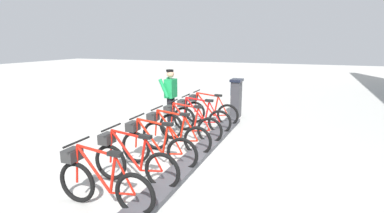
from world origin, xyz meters
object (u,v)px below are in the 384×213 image
object	(u,v)px
bike_docked_4	(155,146)
payment_kiosk	(236,98)
worker_near_rack	(170,95)
bike_docked_1	(199,117)
bike_docked_3	(173,134)
bike_docked_6	(100,182)
bike_docked_0	(209,110)
bike_docked_5	(132,161)
bike_docked_2	(187,124)

from	to	relation	value
bike_docked_4	payment_kiosk	bearing A→B (deg)	-97.14
worker_near_rack	payment_kiosk	bearing A→B (deg)	-137.74
payment_kiosk	bike_docked_1	xyz separation A→B (m)	(0.57, 2.00, -0.24)
bike_docked_3	payment_kiosk	bearing A→B (deg)	-98.77
worker_near_rack	bike_docked_6	bearing A→B (deg)	103.03
bike_docked_3	bike_docked_6	world-z (taller)	same
bike_docked_6	worker_near_rack	world-z (taller)	worker_near_rack
bike_docked_0	worker_near_rack	size ratio (longest dim) A/B	1.04
bike_docked_1	worker_near_rack	distance (m)	1.29
bike_docked_1	bike_docked_6	distance (m)	4.27
bike_docked_0	worker_near_rack	world-z (taller)	worker_near_rack
bike_docked_4	bike_docked_5	bearing A→B (deg)	90.00
bike_docked_4	bike_docked_6	bearing A→B (deg)	90.00
bike_docked_2	bike_docked_3	world-z (taller)	same
payment_kiosk	bike_docked_6	world-z (taller)	payment_kiosk
bike_docked_2	bike_docked_6	size ratio (longest dim) A/B	1.00
bike_docked_4	worker_near_rack	size ratio (longest dim) A/B	1.04
bike_docked_1	bike_docked_4	distance (m)	2.56
bike_docked_0	bike_docked_1	size ratio (longest dim) A/B	1.00
bike_docked_0	bike_docked_2	bearing A→B (deg)	90.00
bike_docked_1	bike_docked_4	xyz separation A→B (m)	(0.00, 2.56, 0.00)
bike_docked_6	worker_near_rack	size ratio (longest dim) A/B	1.04
bike_docked_4	bike_docked_0	bearing A→B (deg)	-90.00
bike_docked_0	bike_docked_4	distance (m)	3.41
payment_kiosk	bike_docked_2	bearing A→B (deg)	78.67
bike_docked_2	bike_docked_5	xyz separation A→B (m)	(0.00, 2.56, 0.00)
bike_docked_0	bike_docked_5	xyz separation A→B (m)	(0.00, 4.27, 0.00)
bike_docked_2	bike_docked_4	world-z (taller)	same
worker_near_rack	bike_docked_4	bearing A→B (deg)	109.86
bike_docked_3	bike_docked_6	xyz separation A→B (m)	(0.00, 2.56, 0.00)
bike_docked_0	bike_docked_6	bearing A→B (deg)	90.00
bike_docked_5	bike_docked_6	size ratio (longest dim) A/B	1.00
bike_docked_0	bike_docked_6	distance (m)	5.12
bike_docked_3	worker_near_rack	world-z (taller)	worker_near_rack
payment_kiosk	bike_docked_2	xyz separation A→B (m)	(0.57, 2.85, -0.24)
bike_docked_0	bike_docked_5	distance (m)	4.27
payment_kiosk	worker_near_rack	distance (m)	2.27
bike_docked_4	bike_docked_5	size ratio (longest dim) A/B	1.00
bike_docked_1	bike_docked_2	size ratio (longest dim) A/B	1.00
bike_docked_3	bike_docked_6	distance (m)	2.56
bike_docked_1	bike_docked_3	size ratio (longest dim) A/B	1.00
bike_docked_3	bike_docked_5	world-z (taller)	same
bike_docked_0	bike_docked_4	bearing A→B (deg)	90.00
bike_docked_3	bike_docked_6	size ratio (longest dim) A/B	1.00
payment_kiosk	bike_docked_0	distance (m)	1.30
bike_docked_1	bike_docked_3	distance (m)	1.71
payment_kiosk	bike_docked_5	world-z (taller)	payment_kiosk
bike_docked_0	worker_near_rack	distance (m)	1.25
bike_docked_0	bike_docked_5	bearing A→B (deg)	90.00
bike_docked_6	worker_near_rack	distance (m)	4.90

